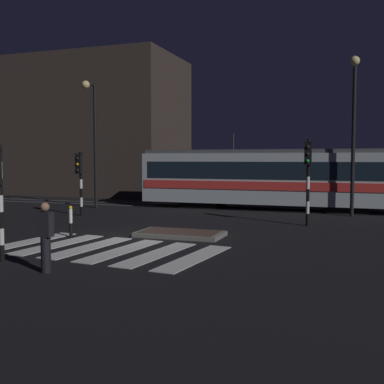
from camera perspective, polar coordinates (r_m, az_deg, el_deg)
The scene contains 13 objects.
ground_plane at distance 16.67m, azimuth -6.79°, elevation -5.54°, with size 120.00×120.00×0.00m, color black.
rail_near at distance 26.17m, azimuth 3.16°, elevation -2.01°, with size 80.00×0.12×0.03m, color #59595E.
rail_far at distance 27.54m, azimuth 4.00°, elevation -1.72°, with size 80.00×0.12×0.03m, color #59595E.
crosswalk_zebra at distance 14.86m, azimuth -10.36°, elevation -6.72°, with size 7.13×4.54×0.02m.
traffic_island at distance 17.01m, azimuth -1.40°, elevation -5.02°, with size 3.04×1.61×0.18m.
traffic_light_corner_far_left at distance 23.47m, azimuth -13.28°, elevation 2.14°, with size 0.36×0.42×3.09m.
traffic_light_corner_far_right at distance 19.91m, azimuth 13.72°, elevation 2.69°, with size 0.36×0.42×3.55m.
street_lamp_trackside_left at distance 26.93m, azimuth -11.80°, elevation 7.44°, with size 0.44×1.21×6.91m.
street_lamp_trackside_right at distance 23.76m, azimuth 18.79°, elevation 8.40°, with size 0.44×1.21×7.38m.
tram at distance 26.11m, azimuth 9.47°, elevation 1.73°, with size 14.39×2.58×4.15m.
pedestrian_waiting_at_kerb at distance 12.07m, azimuth -17.13°, elevation -5.14°, with size 0.36×0.24×1.71m.
bollard_island_edge at distance 17.28m, azimuth -14.31°, elevation -3.43°, with size 0.12×0.12×1.11m.
building_backdrop at distance 38.87m, azimuth -12.13°, elevation 7.54°, with size 14.24×8.00×10.43m, color #382D28.
Camera 1 is at (7.28, -14.75, 2.76)m, focal length 44.56 mm.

